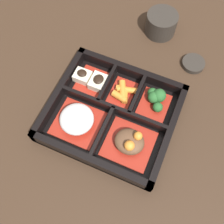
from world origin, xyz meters
The scene contains 10 objects.
ground_plane centered at (0.00, 0.00, 0.00)m, with size 3.00×3.00×0.00m, color #382619.
bento_base centered at (0.00, 0.00, 0.01)m, with size 0.28×0.25×0.01m.
bento_rim centered at (0.00, 0.00, 0.02)m, with size 0.28×0.25×0.04m.
bowl_stew centered at (-0.06, 0.05, 0.03)m, with size 0.10×0.10×0.05m.
bowl_rice centered at (0.06, 0.05, 0.03)m, with size 0.10×0.10×0.04m.
bowl_greens centered at (-0.08, -0.07, 0.02)m, with size 0.07×0.08×0.04m.
bowl_carrots centered at (0.00, -0.06, 0.02)m, with size 0.06×0.08×0.02m.
bowl_tofu centered at (0.08, -0.06, 0.02)m, with size 0.08×0.08×0.03m.
tea_cup centered at (-0.02, -0.28, 0.03)m, with size 0.08×0.08×0.06m.
sauce_dish centered at (-0.13, -0.21, 0.01)m, with size 0.06×0.06×0.01m.
Camera 1 is at (-0.10, 0.22, 0.55)m, focal length 42.00 mm.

